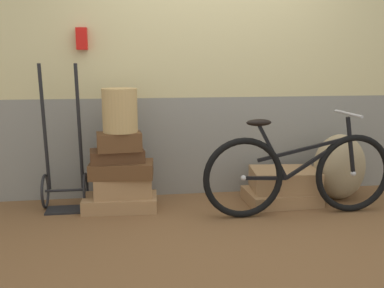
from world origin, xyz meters
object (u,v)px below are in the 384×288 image
(suitcase_3, at_px, (117,156))
(bicycle, at_px, (299,174))
(luggage_trolley, at_px, (65,177))
(suitcase_1, at_px, (123,186))
(burlap_sack, at_px, (339,167))
(suitcase_4, at_px, (119,142))
(suitcase_0, at_px, (120,203))
(suitcase_5, at_px, (281,196))
(suitcase_6, at_px, (284,180))
(suitcase_2, at_px, (122,169))
(wicker_basket, at_px, (120,110))

(suitcase_3, height_order, bicycle, bicycle)
(suitcase_3, relative_size, luggage_trolley, 0.36)
(suitcase_1, relative_size, burlap_sack, 0.79)
(suitcase_3, relative_size, burlap_sack, 0.74)
(suitcase_4, bearing_deg, suitcase_0, 99.15)
(bicycle, bearing_deg, suitcase_5, 95.53)
(bicycle, bearing_deg, burlap_sack, 33.36)
(suitcase_1, bearing_deg, luggage_trolley, 169.65)
(suitcase_4, bearing_deg, suitcase_1, 62.01)
(suitcase_0, bearing_deg, burlap_sack, 3.63)
(suitcase_0, bearing_deg, suitcase_6, 3.07)
(suitcase_1, height_order, suitcase_5, suitcase_1)
(suitcase_3, bearing_deg, suitcase_4, -71.26)
(luggage_trolley, relative_size, bicycle, 0.77)
(suitcase_6, xyz_separation_m, luggage_trolley, (-2.08, 0.13, 0.07))
(suitcase_1, xyz_separation_m, suitcase_6, (1.54, -0.03, 0.01))
(suitcase_2, height_order, suitcase_3, suitcase_3)
(suitcase_2, bearing_deg, suitcase_6, 4.19)
(suitcase_5, bearing_deg, luggage_trolley, 173.40)
(suitcase_4, distance_m, suitcase_6, 1.62)
(burlap_sack, bearing_deg, suitcase_2, -179.81)
(suitcase_4, height_order, suitcase_5, suitcase_4)
(suitcase_4, xyz_separation_m, wicker_basket, (0.01, 0.03, 0.28))
(wicker_basket, bearing_deg, suitcase_3, 147.25)
(suitcase_1, bearing_deg, suitcase_3, -179.52)
(suitcase_0, relative_size, suitcase_5, 0.99)
(suitcase_0, distance_m, wicker_basket, 0.86)
(suitcase_1, bearing_deg, suitcase_5, -2.04)
(suitcase_1, height_order, suitcase_3, suitcase_3)
(suitcase_4, distance_m, wicker_basket, 0.28)
(suitcase_1, xyz_separation_m, burlap_sack, (2.11, -0.01, 0.11))
(suitcase_4, bearing_deg, suitcase_2, 62.23)
(suitcase_2, relative_size, burlap_sack, 0.88)
(suitcase_5, bearing_deg, suitcase_1, 175.60)
(suitcase_3, bearing_deg, luggage_trolley, 163.02)
(suitcase_0, xyz_separation_m, suitcase_2, (0.02, 0.00, 0.31))
(burlap_sack, bearing_deg, suitcase_0, -179.72)
(suitcase_3, relative_size, suitcase_4, 1.24)
(suitcase_6, bearing_deg, suitcase_3, -174.82)
(suitcase_4, height_order, suitcase_6, suitcase_4)
(wicker_basket, distance_m, luggage_trolley, 0.82)
(suitcase_0, distance_m, suitcase_3, 0.44)
(burlap_sack, height_order, bicycle, bicycle)
(suitcase_2, distance_m, bicycle, 1.59)
(suitcase_5, distance_m, suitcase_6, 0.17)
(suitcase_3, xyz_separation_m, luggage_trolley, (-0.49, 0.10, -0.20))
(suitcase_0, height_order, suitcase_3, suitcase_3)
(suitcase_3, bearing_deg, bicycle, -19.37)
(suitcase_5, bearing_deg, suitcase_0, 176.52)
(suitcase_2, height_order, bicycle, bicycle)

